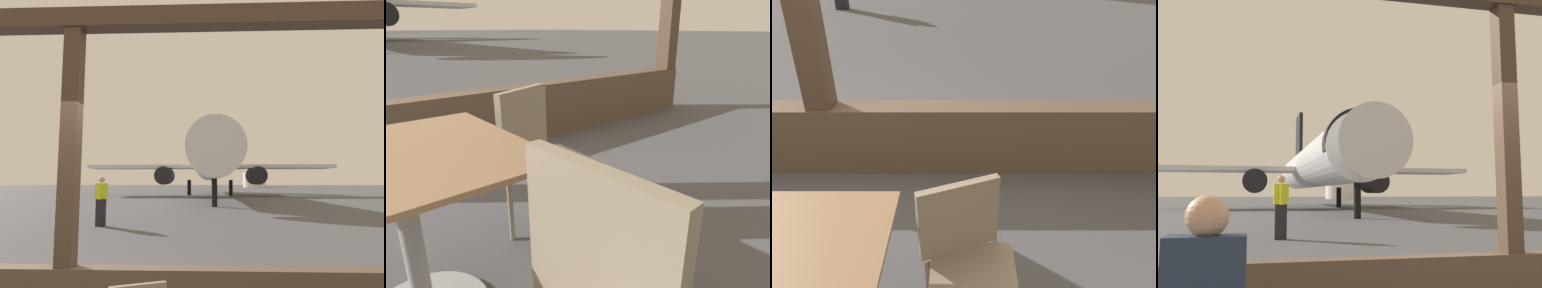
# 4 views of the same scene
# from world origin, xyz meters

# --- Properties ---
(window_frame) EXTENTS (9.11, 0.24, 3.68)m
(window_frame) POSITION_xyz_m (0.00, 0.00, 1.33)
(window_frame) COLOR brown
(window_frame) RESTS_ON ground
(cafe_chair_window_left) EXTENTS (0.50, 0.50, 0.85)m
(cafe_chair_window_left) POSITION_xyz_m (1.17, -1.55, 0.51)
(cafe_chair_window_left) COLOR gray
(cafe_chair_window_left) RESTS_ON ground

